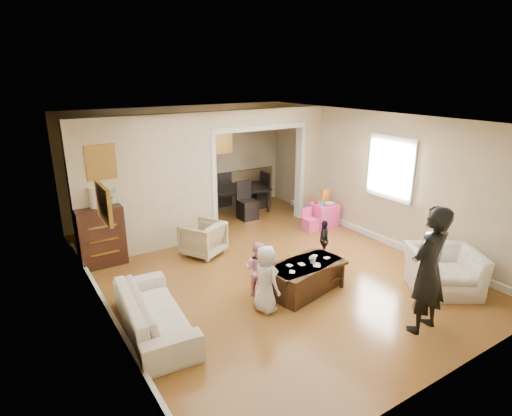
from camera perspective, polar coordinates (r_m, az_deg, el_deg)
floor at (r=7.54m, az=0.83°, el=-8.01°), size 7.00×7.00×0.00m
partition_left at (r=8.07m, az=-14.52°, el=3.01°), size 2.75×0.18×2.60m
partition_right at (r=9.91m, az=7.11°, el=6.16°), size 0.55×0.18×2.60m
partition_header at (r=8.93m, az=0.41°, el=12.32°), size 2.22×0.18×0.35m
window_pane at (r=8.52m, az=17.99°, el=5.21°), size 0.03×0.95×1.10m
framed_art_partition at (r=7.65m, az=-20.47°, el=5.88°), size 0.45×0.03×0.55m
framed_art_sofa_wall at (r=5.37m, az=-20.15°, el=0.59°), size 0.03×0.55×0.40m
framed_art_alcove at (r=10.43m, az=-4.59°, el=9.06°), size 0.45×0.03×0.55m
sofa at (r=5.87m, az=-13.81°, el=-13.64°), size 0.91×1.96×0.55m
armchair_back at (r=7.96m, az=-7.28°, el=-4.17°), size 0.94×0.95×0.64m
armchair_front at (r=7.27m, az=24.28°, el=-7.79°), size 1.37×1.33×0.68m
dresser at (r=7.93m, az=-20.50°, el=-3.63°), size 0.79×0.44×1.08m
table_lamp at (r=7.70m, az=-21.08°, el=1.37°), size 0.22×0.22×0.36m
potted_plant at (r=7.75m, az=-19.63°, el=1.49°), size 0.29×0.25×0.33m
coffee_table at (r=6.72m, az=6.73°, el=-9.35°), size 1.35×0.88×0.47m
coffee_cup at (r=6.62m, az=7.77°, el=-7.10°), size 0.13×0.13×0.10m
play_table at (r=9.54m, az=9.19°, el=-0.92°), size 0.55×0.55×0.51m
cereal_box at (r=9.57m, az=9.45°, el=1.66°), size 0.20×0.08×0.30m
cyan_cup at (r=9.35m, az=9.02°, el=0.59°), size 0.08×0.08×0.08m
toy_block at (r=9.47m, az=8.24°, el=0.75°), size 0.09×0.08×0.05m
play_bowl at (r=9.41m, az=9.98°, el=0.56°), size 0.23×0.23×0.05m
dining_table at (r=10.37m, az=-3.04°, el=1.11°), size 1.88×1.29×0.61m
adult_person at (r=5.88m, az=22.54°, el=-7.87°), size 0.67×0.47×1.75m
child_kneel_a at (r=6.03m, az=1.37°, el=-9.70°), size 0.34×0.51×1.00m
child_kneel_b at (r=6.47m, az=0.23°, el=-8.33°), size 0.51×0.54×0.87m
child_toddler at (r=7.80m, az=9.29°, el=-4.30°), size 0.41×0.46×0.76m
craft_papers at (r=6.63m, az=7.23°, el=-7.48°), size 0.89×0.43×0.00m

